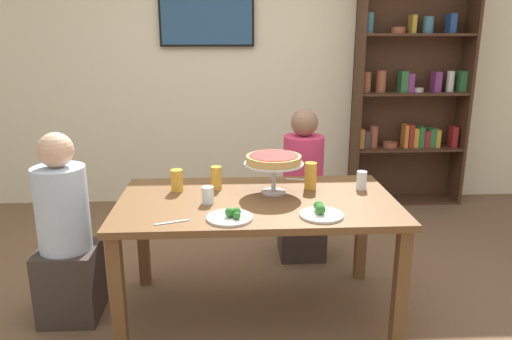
{
  "coord_description": "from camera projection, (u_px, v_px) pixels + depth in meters",
  "views": [
    {
      "loc": [
        -0.16,
        -2.71,
        1.69
      ],
      "look_at": [
        0.0,
        0.1,
        0.89
      ],
      "focal_mm": 34.33,
      "sensor_mm": 36.0,
      "label": 1
    }
  ],
  "objects": [
    {
      "name": "ground_plane",
      "position": [
        257.0,
        310.0,
        3.07
      ],
      "size": [
        12.0,
        12.0,
        0.0
      ],
      "primitive_type": "plane",
      "color": "brown"
    },
    {
      "name": "rear_partition",
      "position": [
        244.0,
        62.0,
        4.8
      ],
      "size": [
        8.0,
        0.12,
        2.8
      ],
      "primitive_type": "cube",
      "color": "beige",
      "rests_on": "ground_plane"
    },
    {
      "name": "dining_table",
      "position": [
        257.0,
        213.0,
        2.89
      ],
      "size": [
        1.62,
        0.91,
        0.74
      ],
      "color": "brown",
      "rests_on": "ground_plane"
    },
    {
      "name": "bookshelf",
      "position": [
        410.0,
        94.0,
        4.8
      ],
      "size": [
        1.1,
        0.3,
        2.21
      ],
      "color": "#422819",
      "rests_on": "ground_plane"
    },
    {
      "name": "television",
      "position": [
        207.0,
        19.0,
        4.59
      ],
      "size": [
        0.89,
        0.05,
        0.5
      ],
      "color": "black"
    },
    {
      "name": "diner_head_west",
      "position": [
        66.0,
        242.0,
        2.89
      ],
      "size": [
        0.34,
        0.34,
        1.15
      ],
      "color": "#382D28",
      "rests_on": "ground_plane"
    },
    {
      "name": "diner_far_right",
      "position": [
        302.0,
        195.0,
        3.71
      ],
      "size": [
        0.34,
        0.34,
        1.15
      ],
      "rotation": [
        0.0,
        0.0,
        -1.57
      ],
      "color": "#382D28",
      "rests_on": "ground_plane"
    },
    {
      "name": "deep_dish_pizza_stand",
      "position": [
        274.0,
        161.0,
        2.93
      ],
      "size": [
        0.36,
        0.36,
        0.24
      ],
      "color": "silver",
      "rests_on": "dining_table"
    },
    {
      "name": "salad_plate_near_diner",
      "position": [
        231.0,
        216.0,
        2.56
      ],
      "size": [
        0.25,
        0.25,
        0.07
      ],
      "color": "white",
      "rests_on": "dining_table"
    },
    {
      "name": "salad_plate_far_diner",
      "position": [
        321.0,
        212.0,
        2.61
      ],
      "size": [
        0.23,
        0.23,
        0.07
      ],
      "color": "white",
      "rests_on": "dining_table"
    },
    {
      "name": "beer_glass_amber_tall",
      "position": [
        216.0,
        178.0,
        3.04
      ],
      "size": [
        0.07,
        0.07,
        0.14
      ],
      "primitive_type": "cylinder",
      "color": "gold",
      "rests_on": "dining_table"
    },
    {
      "name": "beer_glass_amber_short",
      "position": [
        177.0,
        180.0,
        3.0
      ],
      "size": [
        0.08,
        0.08,
        0.14
      ],
      "primitive_type": "cylinder",
      "color": "gold",
      "rests_on": "dining_table"
    },
    {
      "name": "beer_glass_amber_spare",
      "position": [
        311.0,
        176.0,
        3.04
      ],
      "size": [
        0.08,
        0.08,
        0.17
      ],
      "primitive_type": "cylinder",
      "color": "gold",
      "rests_on": "dining_table"
    },
    {
      "name": "water_glass_clear_near",
      "position": [
        208.0,
        195.0,
        2.79
      ],
      "size": [
        0.07,
        0.07,
        0.1
      ],
      "primitive_type": "cylinder",
      "color": "white",
      "rests_on": "dining_table"
    },
    {
      "name": "water_glass_clear_far",
      "position": [
        362.0,
        180.0,
        3.04
      ],
      "size": [
        0.06,
        0.06,
        0.12
      ],
      "primitive_type": "cylinder",
      "color": "white",
      "rests_on": "dining_table"
    },
    {
      "name": "cutlery_fork_near",
      "position": [
        172.0,
        222.0,
        2.52
      ],
      "size": [
        0.18,
        0.07,
        0.0
      ],
      "primitive_type": "cube",
      "rotation": [
        0.0,
        0.0,
        0.33
      ],
      "color": "silver",
      "rests_on": "dining_table"
    },
    {
      "name": "cutlery_knife_near",
      "position": [
        299.0,
        179.0,
        3.25
      ],
      "size": [
        0.18,
        0.05,
        0.0
      ],
      "primitive_type": "cube",
      "rotation": [
        0.0,
        0.0,
        2.93
      ],
      "color": "silver",
      "rests_on": "dining_table"
    }
  ]
}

